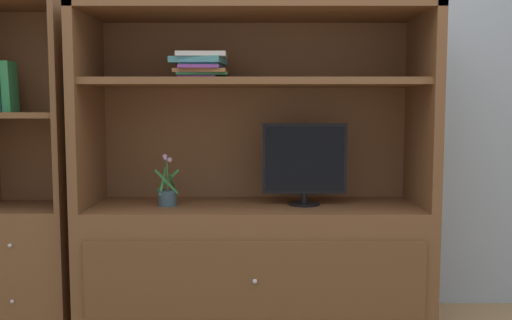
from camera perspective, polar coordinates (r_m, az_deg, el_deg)
The scene contains 7 objects.
painted_rear_wall at distance 3.40m, azimuth 0.01°, elevation 8.90°, with size 6.00×0.10×2.80m, color #9EA8B2.
media_console at distance 3.13m, azimuth 0.00°, elevation -7.00°, with size 1.85×0.61×1.71m.
tv_monitor at distance 3.07m, azimuth 5.02°, elevation -0.19°, with size 0.45×0.17×0.44m.
potted_plant at distance 3.09m, azimuth -8.79°, elevation -3.53°, with size 0.13×0.13×0.28m.
magazine_stack at distance 3.07m, azimuth -5.47°, elevation 9.41°, with size 0.30×0.34×0.14m.
bookshelf_tall at distance 3.36m, azimuth -21.87°, elevation -5.73°, with size 0.51×0.46×1.75m.
upright_book_row at distance 3.34m, azimuth -24.29°, elevation 6.49°, with size 0.15×0.17×0.27m.
Camera 1 is at (0.01, -2.65, 1.19)m, focal length 39.77 mm.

